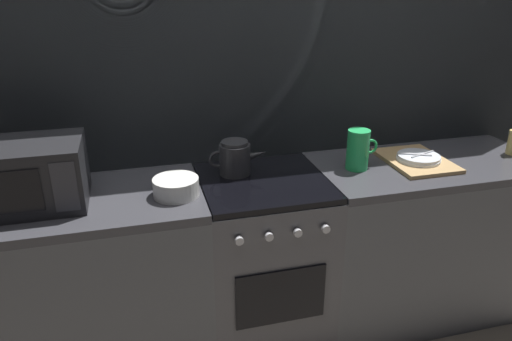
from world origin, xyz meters
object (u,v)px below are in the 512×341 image
object	(u,v)px
pitcher	(358,149)
kettle	(235,158)
microwave	(27,175)
dish_pile	(417,160)
mixing_bowl	(176,187)
stove_unit	(263,261)

from	to	relation	value
pitcher	kettle	bearing A→B (deg)	171.40
microwave	dish_pile	bearing A→B (deg)	0.09
mixing_bowl	pitcher	size ratio (longest dim) A/B	1.00
stove_unit	dish_pile	distance (m)	0.94
pitcher	microwave	bearing A→B (deg)	-179.48
stove_unit	mixing_bowl	world-z (taller)	mixing_bowl
kettle	mixing_bowl	bearing A→B (deg)	-150.29
stove_unit	pitcher	distance (m)	0.74
mixing_bowl	dish_pile	distance (m)	1.23
microwave	kettle	distance (m)	0.91
microwave	pitcher	size ratio (longest dim) A/B	2.30
stove_unit	dish_pile	xyz separation A→B (m)	(0.82, 0.00, 0.47)
microwave	dish_pile	world-z (taller)	microwave
microwave	dish_pile	xyz separation A→B (m)	(1.83, 0.00, -0.12)
microwave	kettle	bearing A→B (deg)	6.62
microwave	mixing_bowl	world-z (taller)	microwave
kettle	dish_pile	xyz separation A→B (m)	(0.93, -0.10, -0.06)
kettle	pitcher	xyz separation A→B (m)	(0.60, -0.09, 0.02)
stove_unit	dish_pile	size ratio (longest dim) A/B	2.25
stove_unit	pitcher	bearing A→B (deg)	1.82
stove_unit	microwave	bearing A→B (deg)	179.90
mixing_bowl	dish_pile	world-z (taller)	mixing_bowl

